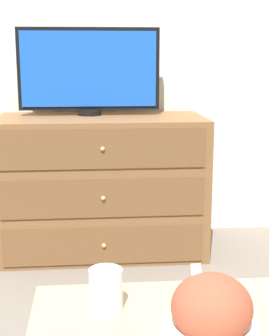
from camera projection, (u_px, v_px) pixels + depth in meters
ground_plane at (110, 231)px, 3.23m from camera, size 12.00×12.00×0.00m
wall_back at (108, 17)px, 2.98m from camera, size 12.00×0.05×2.60m
dresser at (102, 185)px, 2.85m from camera, size 1.12×0.56×0.76m
tv at (89, 70)px, 2.81m from camera, size 0.77×0.13×0.47m
takeout_bowl at (211, 313)px, 1.21m from camera, size 0.23×0.23×0.17m
drink_cup at (106, 292)px, 1.35m from camera, size 0.09×0.09×0.11m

